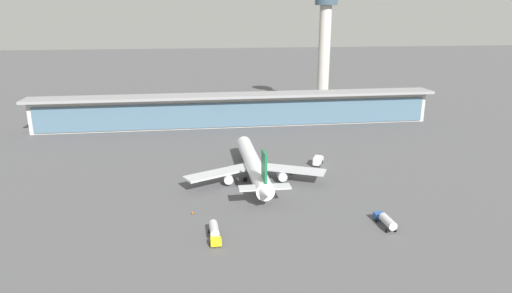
# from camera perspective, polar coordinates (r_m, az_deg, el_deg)

# --- Properties ---
(ground_plane) EXTENTS (1200.00, 1200.00, 0.00)m
(ground_plane) POSITION_cam_1_polar(r_m,az_deg,el_deg) (133.39, 1.20, -5.15)
(ground_plane) COLOR #515154
(airliner_on_stand) EXTENTS (43.50, 56.38, 15.05)m
(airliner_on_stand) POSITION_cam_1_polar(r_m,az_deg,el_deg) (137.50, -0.33, -2.38)
(airliner_on_stand) COLOR white
(airliner_on_stand) RESTS_ON ground
(service_truck_near_nose_olive) EXTENTS (2.61, 3.28, 2.05)m
(service_truck_near_nose_olive) POSITION_cam_1_polar(r_m,az_deg,el_deg) (144.53, 4.47, -3.10)
(service_truck_near_nose_olive) COLOR olive
(service_truck_near_nose_olive) RESTS_ON ground
(service_truck_under_wing_blue) EXTENTS (2.66, 8.66, 2.95)m
(service_truck_under_wing_blue) POSITION_cam_1_polar(r_m,az_deg,el_deg) (112.90, 16.33, -9.07)
(service_truck_under_wing_blue) COLOR #234C9E
(service_truck_under_wing_blue) RESTS_ON ground
(service_truck_mid_apron_yellow) EXTENTS (2.64, 8.65, 2.95)m
(service_truck_mid_apron_yellow) POSITION_cam_1_polar(r_m,az_deg,el_deg) (103.61, -5.35, -10.83)
(service_truck_mid_apron_yellow) COLOR yellow
(service_truck_mid_apron_yellow) RESTS_ON ground
(service_truck_by_tail_white) EXTENTS (5.44, 7.53, 3.10)m
(service_truck_by_tail_white) POSITION_cam_1_polar(r_m,az_deg,el_deg) (153.31, 7.96, -1.74)
(service_truck_by_tail_white) COLOR silver
(service_truck_by_tail_white) RESTS_ON ground
(terminal_building) EXTENTS (183.60, 12.80, 15.20)m
(terminal_building) POSITION_cam_1_polar(r_m,az_deg,el_deg) (204.71, -2.37, 4.79)
(terminal_building) COLOR beige
(terminal_building) RESTS_ON ground
(control_tower) EXTENTS (12.00, 12.00, 66.98)m
(control_tower) POSITION_cam_1_polar(r_m,az_deg,el_deg) (249.64, 8.80, 13.37)
(control_tower) COLOR beige
(control_tower) RESTS_ON ground
(safety_cone_alpha) EXTENTS (0.62, 0.62, 0.70)m
(safety_cone_alpha) POSITION_cam_1_polar(r_m,az_deg,el_deg) (116.82, -8.14, -8.40)
(safety_cone_alpha) COLOR orange
(safety_cone_alpha) RESTS_ON ground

